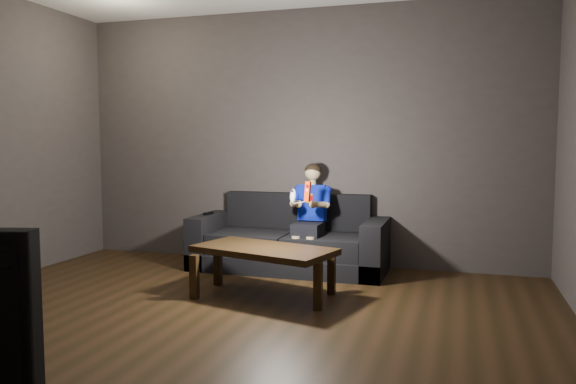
% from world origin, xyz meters
% --- Properties ---
extents(floor, '(5.00, 5.00, 0.00)m').
position_xyz_m(floor, '(0.00, 0.00, 0.00)').
color(floor, black).
rests_on(floor, ground).
extents(back_wall, '(5.00, 0.04, 2.70)m').
position_xyz_m(back_wall, '(0.00, 2.50, 1.35)').
color(back_wall, '#3B3433').
rests_on(back_wall, ground).
extents(sofa, '(1.97, 0.85, 0.76)m').
position_xyz_m(sofa, '(-0.01, 2.17, 0.25)').
color(sofa, black).
rests_on(sofa, floor).
extents(child, '(0.41, 0.50, 1.00)m').
position_xyz_m(child, '(0.21, 2.12, 0.64)').
color(child, black).
rests_on(child, sofa).
extents(wii_remote_red, '(0.06, 0.08, 0.19)m').
position_xyz_m(wii_remote_red, '(0.29, 1.73, 0.84)').
color(wii_remote_red, red).
rests_on(wii_remote_red, child).
extents(nunchuk_white, '(0.06, 0.09, 0.14)m').
position_xyz_m(nunchuk_white, '(0.14, 1.73, 0.80)').
color(nunchuk_white, white).
rests_on(nunchuk_white, child).
extents(wii_remote_black, '(0.05, 0.15, 0.03)m').
position_xyz_m(wii_remote_black, '(-0.90, 2.10, 0.55)').
color(wii_remote_black, black).
rests_on(wii_remote_black, sofa).
extents(coffee_table, '(1.28, 0.87, 0.42)m').
position_xyz_m(coffee_table, '(0.08, 1.09, 0.37)').
color(coffee_table, black).
rests_on(coffee_table, floor).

